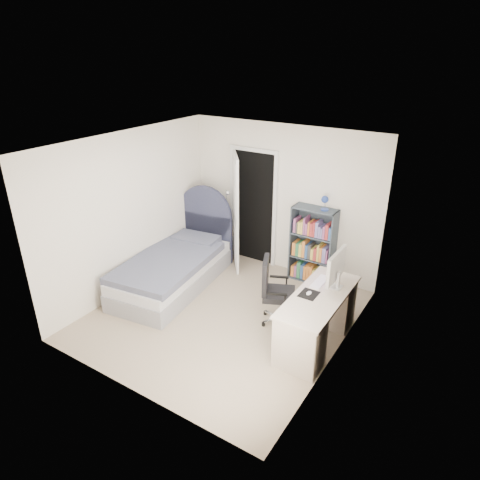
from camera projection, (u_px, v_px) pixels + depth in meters
The scene contains 8 objects.
room_shell at pixel (221, 237), 5.75m from camera, with size 3.50×3.70×2.60m.
door at pixel (242, 209), 7.36m from camera, with size 0.92×0.68×2.06m.
bed at pixel (176, 266), 6.98m from camera, with size 1.34×2.38×1.39m.
nightstand at pixel (224, 237), 7.86m from camera, with size 0.40×0.40×0.60m.
floor_lamp at pixel (227, 233), 7.64m from camera, with size 0.19×0.19×1.35m.
bookcase at pixel (313, 248), 6.97m from camera, with size 0.71×0.31×1.52m.
desk at pixel (318, 317), 5.53m from camera, with size 0.60×1.50×1.23m.
office_chair at pixel (274, 288), 5.91m from camera, with size 0.57×0.58×0.98m.
Camera 1 is at (3.02, -4.31, 3.59)m, focal length 32.00 mm.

